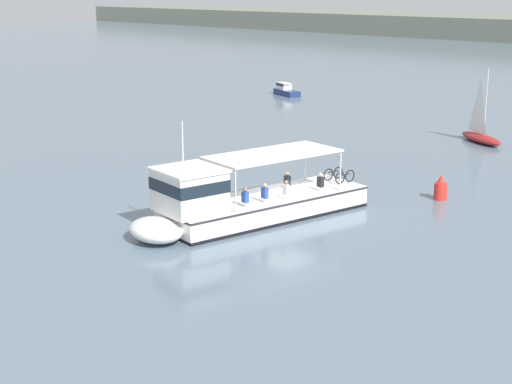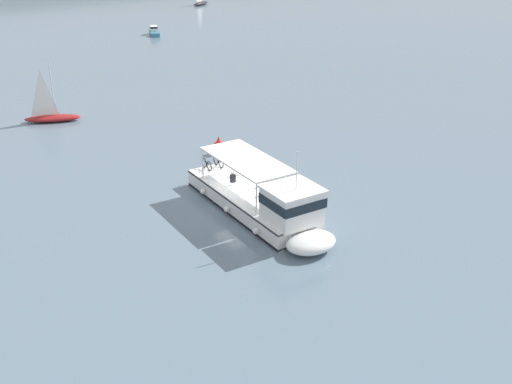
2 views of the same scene
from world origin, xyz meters
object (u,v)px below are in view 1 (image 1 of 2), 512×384
(sailboat_horizon_east, at_px, (481,135))
(channel_buoy, at_px, (441,189))
(ferry_main, at_px, (239,203))
(motorboat_far_right, at_px, (286,90))

(sailboat_horizon_east, relative_size, channel_buoy, 3.86)
(ferry_main, bearing_deg, channel_buoy, 67.51)
(ferry_main, distance_m, motorboat_far_right, 45.49)
(sailboat_horizon_east, xyz_separation_m, channel_buoy, (6.60, -15.70, 0.03))
(sailboat_horizon_east, relative_size, motorboat_far_right, 1.41)
(motorboat_far_right, bearing_deg, sailboat_horizon_east, -16.57)
(ferry_main, xyz_separation_m, sailboat_horizon_east, (-2.19, 26.36, -0.48))
(motorboat_far_right, relative_size, channel_buoy, 2.73)
(sailboat_horizon_east, height_order, motorboat_far_right, sailboat_horizon_east)
(sailboat_horizon_east, height_order, channel_buoy, sailboat_horizon_east)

